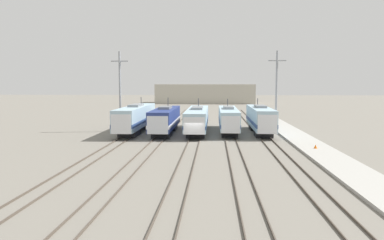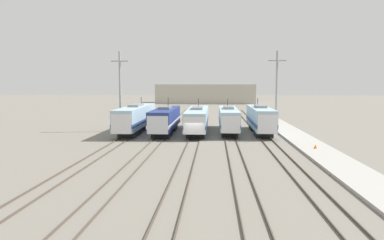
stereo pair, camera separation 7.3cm
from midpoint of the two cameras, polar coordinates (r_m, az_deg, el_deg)
ground_plane at (r=49.37m, az=0.36°, el=-3.32°), size 400.00×400.00×0.00m
rail_pair_far_left at (r=50.80m, az=-10.67°, el=-3.08°), size 1.50×120.00×0.15m
rail_pair_center_left at (r=49.85m, az=-5.24°, el=-3.17°), size 1.51×120.00×0.15m
rail_pair_center at (r=49.36m, az=0.36°, el=-3.23°), size 1.51×120.00×0.15m
rail_pair_center_right at (r=49.34m, az=6.02°, el=-3.27°), size 1.51×120.00×0.15m
rail_pair_far_right at (r=49.80m, az=11.62°, el=-3.27°), size 1.50×120.00×0.15m
locomotive_far_left at (r=59.44m, az=-8.56°, el=0.32°), size 3.00×19.58×5.38m
locomotive_center_left at (r=57.07m, az=-4.11°, el=0.03°), size 3.09×16.29×5.36m
locomotive_center at (r=58.20m, az=0.84°, el=0.09°), size 3.11×19.42×5.16m
locomotive_center_right at (r=58.46m, az=5.62°, el=0.12°), size 2.80×17.18×5.11m
locomotive_far_right at (r=58.16m, az=10.44°, el=0.14°), size 2.87×16.35×5.24m
catenary_tower_left at (r=60.54m, az=-10.86°, el=4.47°), size 2.75×0.33×12.66m
catenary_tower_right at (r=59.47m, az=12.80°, el=4.41°), size 2.75×0.33×12.66m
platform at (r=50.67m, az=16.84°, el=-3.18°), size 4.00×120.00×0.26m
traffic_cone at (r=45.03m, az=18.35°, el=-3.85°), size 0.38×0.38×0.46m
depot_building at (r=146.99m, az=2.09°, el=4.03°), size 37.62×15.43×7.36m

